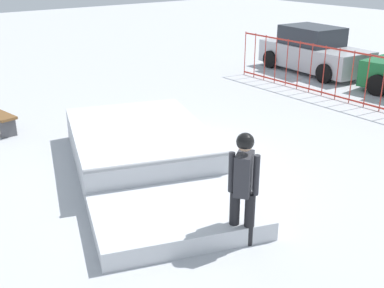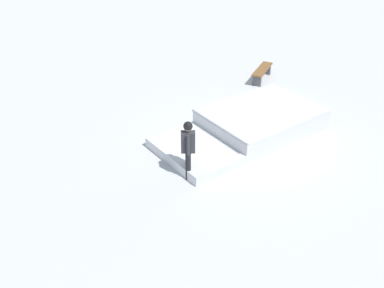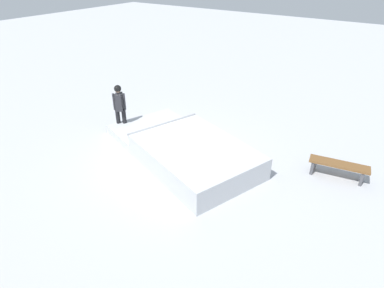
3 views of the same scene
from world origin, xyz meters
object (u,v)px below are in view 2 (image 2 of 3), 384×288
skate_ramp (250,125)px  skater (188,146)px  skateboard (192,162)px  park_bench (262,71)px

skate_ramp → skater: 3.16m
skater → skateboard: skater is taller
skater → skateboard: 1.13m
skateboard → park_bench: bearing=-109.3°
skate_ramp → skateboard: 2.56m
park_bench → skater: bearing=10.8°
skateboard → park_bench: (-6.60, -1.11, 0.28)m
skateboard → skate_ramp: bearing=-131.2°
skater → skateboard: size_ratio=2.16×
skater → park_bench: skater is taller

